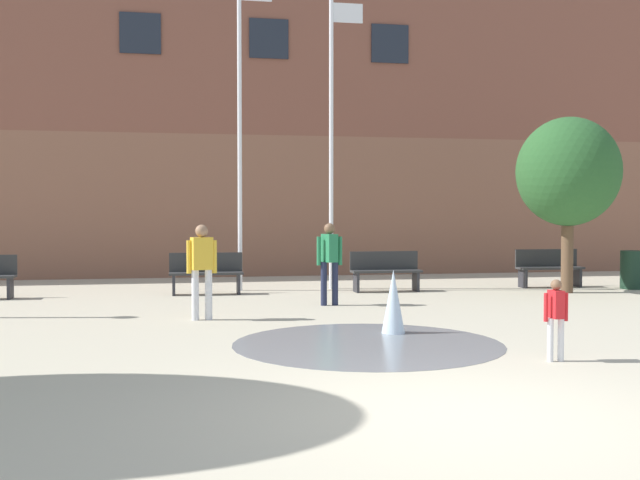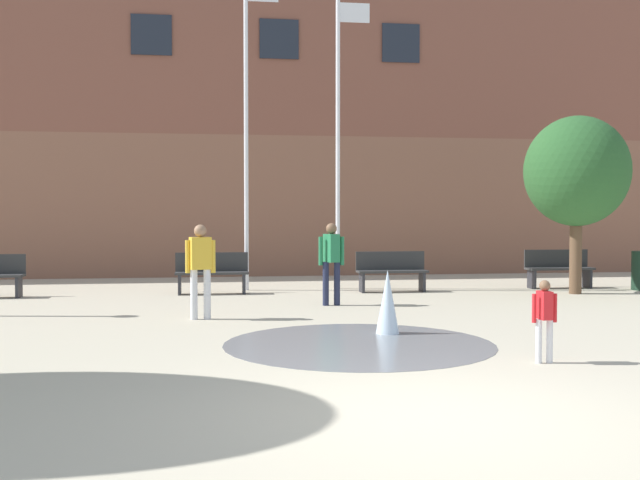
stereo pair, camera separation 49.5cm
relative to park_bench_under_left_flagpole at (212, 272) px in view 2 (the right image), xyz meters
The scene contains 12 objects.
ground_plane 10.52m from the park_bench_under_left_flagpole, 79.59° to the right, with size 100.00×100.00×0.00m, color #BCB299.
library_building 8.62m from the park_bench_under_left_flagpole, 75.65° to the left, with size 36.00×6.05×8.85m.
splash_fountain 6.72m from the park_bench_under_left_flagpole, 70.18° to the right, with size 3.69×3.69×0.95m.
park_bench_under_left_flagpole is the anchor object (origin of this frame).
park_bench_near_trashcan 4.04m from the park_bench_under_left_flagpole, ahead, with size 1.60×0.44×0.91m.
park_bench_far_right 8.19m from the park_bench_under_left_flagpole, ahead, with size 1.60×0.44×0.91m.
child_with_pink_shirt 9.18m from the park_bench_under_left_flagpole, 64.91° to the right, with size 0.31×0.21×0.99m.
adult_watching 3.38m from the park_bench_under_left_flagpole, 47.01° to the right, with size 0.50×0.38×1.59m.
adult_in_red 4.03m from the park_bench_under_left_flagpole, 92.73° to the right, with size 0.50×0.29×1.59m.
flagpole_left 3.66m from the park_bench_under_left_flagpole, 39.21° to the left, with size 0.80×0.10×7.49m.
flagpole_right 4.49m from the park_bench_under_left_flagpole, 12.80° to the left, with size 0.80×0.10×7.09m.
street_tree_near_building 8.34m from the park_bench_under_left_flagpole, ahead, with size 2.28×2.28×3.92m.
Camera 2 is at (-1.91, -6.31, 1.77)m, focal length 42.00 mm.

